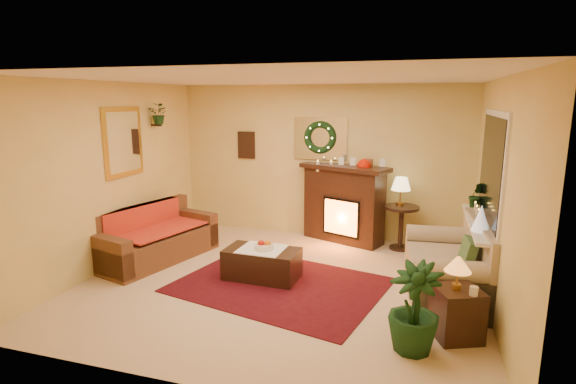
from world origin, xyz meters
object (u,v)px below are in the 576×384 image
(loveseat, at_px, (448,262))
(side_table_round, at_px, (401,229))
(end_table_square, at_px, (457,312))
(sofa, at_px, (156,232))
(fireplace, at_px, (344,209))
(coffee_table, at_px, (262,264))

(loveseat, bearing_deg, side_table_round, 106.49)
(loveseat, distance_m, end_table_square, 1.06)
(loveseat, bearing_deg, sofa, 173.94)
(sofa, bearing_deg, loveseat, 14.80)
(side_table_round, distance_m, end_table_square, 2.73)
(side_table_round, bearing_deg, end_table_square, -75.34)
(sofa, relative_size, loveseat, 1.15)
(sofa, relative_size, end_table_square, 3.53)
(loveseat, distance_m, side_table_round, 1.71)
(fireplace, height_order, side_table_round, fireplace)
(sofa, xyz_separation_m, end_table_square, (4.15, -1.08, -0.16))
(coffee_table, bearing_deg, end_table_square, -17.46)
(coffee_table, bearing_deg, side_table_round, 48.56)
(side_table_round, distance_m, coffee_table, 2.47)
(sofa, bearing_deg, fireplace, 49.77)
(side_table_round, height_order, end_table_square, side_table_round)
(end_table_square, bearing_deg, side_table_round, 104.66)
(sofa, distance_m, end_table_square, 4.29)
(sofa, height_order, loveseat, loveseat)
(fireplace, height_order, end_table_square, fireplace)
(fireplace, bearing_deg, loveseat, -26.77)
(fireplace, xyz_separation_m, end_table_square, (1.65, -2.80, -0.28))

